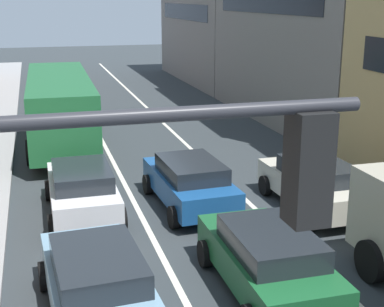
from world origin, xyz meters
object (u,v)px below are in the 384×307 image
at_px(hatchback_centre_lane_third, 190,182).
at_px(sedan_centre_lane_second, 267,259).
at_px(sedan_left_lane_third, 82,189).
at_px(sedan_right_lane_behind_truck, 315,183).
at_px(wagon_left_lane_second, 97,282).
at_px(bus_mid_queue_primary, 60,103).

bearing_deg(hatchback_centre_lane_third, sedan_centre_lane_second, 179.75).
relative_size(sedan_left_lane_third, sedan_right_lane_behind_truck, 1.00).
bearing_deg(sedan_right_lane_behind_truck, sedan_left_lane_third, 77.36).
height_order(hatchback_centre_lane_third, sedan_right_lane_behind_truck, same).
relative_size(sedan_centre_lane_second, sedan_left_lane_third, 1.00).
distance_m(sedan_centre_lane_second, hatchback_centre_lane_third, 5.34).
relative_size(sedan_centre_lane_second, hatchback_centre_lane_third, 0.99).
distance_m(wagon_left_lane_second, sedan_right_lane_behind_truck, 8.08).
relative_size(hatchback_centre_lane_third, sedan_left_lane_third, 1.02).
height_order(sedan_centre_lane_second, bus_mid_queue_primary, bus_mid_queue_primary).
bearing_deg(bus_mid_queue_primary, hatchback_centre_lane_third, -158.52).
relative_size(hatchback_centre_lane_third, sedan_right_lane_behind_truck, 1.01).
xyz_separation_m(wagon_left_lane_second, hatchback_centre_lane_third, (3.37, 5.37, 0.00)).
bearing_deg(wagon_left_lane_second, hatchback_centre_lane_third, -35.01).
bearing_deg(sedan_centre_lane_second, hatchback_centre_lane_third, 2.65).
bearing_deg(bus_mid_queue_primary, sedan_centre_lane_second, -165.04).
bearing_deg(sedan_right_lane_behind_truck, wagon_left_lane_second, 120.54).
xyz_separation_m(sedan_centre_lane_second, wagon_left_lane_second, (-3.58, -0.04, 0.00)).
distance_m(sedan_left_lane_third, sedan_right_lane_behind_truck, 6.85).
relative_size(wagon_left_lane_second, sedan_left_lane_third, 1.02).
distance_m(sedan_left_lane_third, bus_mid_queue_primary, 8.65).
bearing_deg(wagon_left_lane_second, bus_mid_queue_primary, -3.27).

